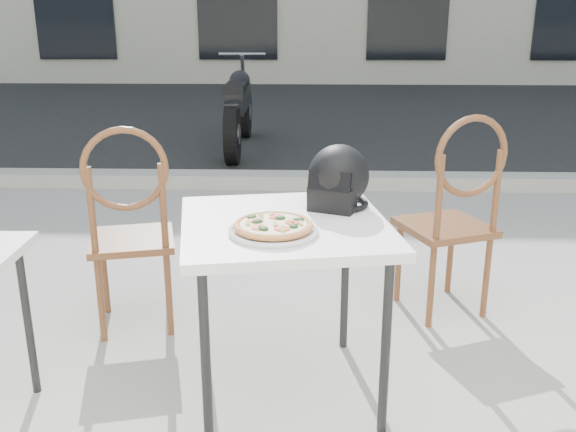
{
  "coord_description": "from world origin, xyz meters",
  "views": [
    {
      "loc": [
        -0.24,
        -2.43,
        1.49
      ],
      "look_at": [
        -0.31,
        -0.24,
        0.78
      ],
      "focal_mm": 40.0,
      "sensor_mm": 36.0,
      "label": 1
    }
  ],
  "objects_px": {
    "helmet": "(338,180)",
    "motorcycle": "(239,109)",
    "cafe_chair_main": "(455,206)",
    "plate": "(273,231)",
    "cafe_table_main": "(285,238)",
    "pizza": "(273,225)",
    "cafe_chair_side": "(130,220)"
  },
  "relations": [
    {
      "from": "plate",
      "to": "cafe_chair_side",
      "type": "xyz_separation_m",
      "value": [
        -0.7,
        0.64,
        -0.18
      ]
    },
    {
      "from": "helmet",
      "to": "cafe_chair_side",
      "type": "height_order",
      "value": "cafe_chair_side"
    },
    {
      "from": "cafe_chair_side",
      "to": "motorcycle",
      "type": "height_order",
      "value": "same"
    },
    {
      "from": "plate",
      "to": "cafe_chair_side",
      "type": "height_order",
      "value": "cafe_chair_side"
    },
    {
      "from": "pizza",
      "to": "cafe_chair_side",
      "type": "height_order",
      "value": "cafe_chair_side"
    },
    {
      "from": "cafe_chair_side",
      "to": "pizza",
      "type": "bearing_deg",
      "value": 123.91
    },
    {
      "from": "helmet",
      "to": "motorcycle",
      "type": "distance_m",
      "value": 4.61
    },
    {
      "from": "cafe_table_main",
      "to": "cafe_chair_side",
      "type": "distance_m",
      "value": 0.89
    },
    {
      "from": "cafe_table_main",
      "to": "pizza",
      "type": "height_order",
      "value": "pizza"
    },
    {
      "from": "cafe_chair_main",
      "to": "cafe_chair_side",
      "type": "distance_m",
      "value": 1.55
    },
    {
      "from": "helmet",
      "to": "motorcycle",
      "type": "relative_size",
      "value": 0.16
    },
    {
      "from": "helmet",
      "to": "cafe_chair_side",
      "type": "xyz_separation_m",
      "value": [
        -0.94,
        0.3,
        -0.28
      ]
    },
    {
      "from": "cafe_chair_side",
      "to": "plate",
      "type": "bearing_deg",
      "value": 123.9
    },
    {
      "from": "pizza",
      "to": "cafe_chair_main",
      "type": "height_order",
      "value": "cafe_chair_main"
    },
    {
      "from": "cafe_table_main",
      "to": "motorcycle",
      "type": "xyz_separation_m",
      "value": [
        -0.68,
        4.71,
        -0.22
      ]
    },
    {
      "from": "pizza",
      "to": "motorcycle",
      "type": "relative_size",
      "value": 0.14
    },
    {
      "from": "cafe_chair_main",
      "to": "cafe_chair_side",
      "type": "bearing_deg",
      "value": -13.94
    },
    {
      "from": "plate",
      "to": "cafe_chair_side",
      "type": "distance_m",
      "value": 0.96
    },
    {
      "from": "helmet",
      "to": "pizza",
      "type": "bearing_deg",
      "value": -104.31
    },
    {
      "from": "helmet",
      "to": "cafe_chair_main",
      "type": "relative_size",
      "value": 0.31
    },
    {
      "from": "plate",
      "to": "cafe_chair_main",
      "type": "xyz_separation_m",
      "value": [
        0.84,
        0.85,
        -0.16
      ]
    },
    {
      "from": "pizza",
      "to": "helmet",
      "type": "relative_size",
      "value": 0.89
    },
    {
      "from": "pizza",
      "to": "motorcycle",
      "type": "bearing_deg",
      "value": 97.57
    },
    {
      "from": "cafe_table_main",
      "to": "cafe_chair_side",
      "type": "height_order",
      "value": "cafe_chair_side"
    },
    {
      "from": "plate",
      "to": "cafe_chair_main",
      "type": "relative_size",
      "value": 0.38
    },
    {
      "from": "cafe_chair_side",
      "to": "motorcycle",
      "type": "bearing_deg",
      "value": -104.62
    },
    {
      "from": "helmet",
      "to": "cafe_chair_main",
      "type": "xyz_separation_m",
      "value": [
        0.6,
        0.51,
        -0.26
      ]
    },
    {
      "from": "cafe_table_main",
      "to": "cafe_chair_side",
      "type": "xyz_separation_m",
      "value": [
        -0.74,
        0.5,
        -0.1
      ]
    },
    {
      "from": "cafe_table_main",
      "to": "pizza",
      "type": "distance_m",
      "value": 0.17
    },
    {
      "from": "cafe_table_main",
      "to": "cafe_chair_main",
      "type": "relative_size",
      "value": 0.86
    },
    {
      "from": "cafe_chair_main",
      "to": "motorcycle",
      "type": "relative_size",
      "value": 0.51
    },
    {
      "from": "plate",
      "to": "cafe_chair_main",
      "type": "bearing_deg",
      "value": 45.52
    }
  ]
}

